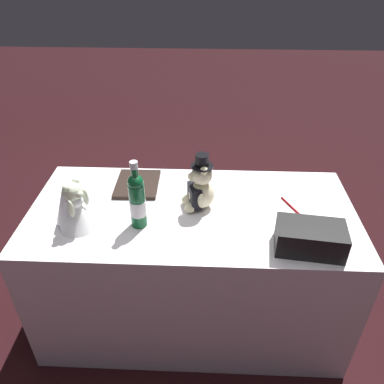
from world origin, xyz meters
name	(u,v)px	position (x,y,z in m)	size (l,w,h in m)	color
ground_plane	(192,312)	(0.00, 0.00, 0.00)	(12.00, 12.00, 0.00)	black
reception_table	(192,266)	(0.00, 0.00, 0.37)	(1.52, 0.73, 0.74)	white
teddy_bear_groom	(200,188)	(-0.03, -0.03, 0.84)	(0.15, 0.16, 0.28)	beige
teddy_bear_bride	(73,207)	(0.50, 0.13, 0.83)	(0.22, 0.19, 0.23)	white
champagne_bottle	(137,200)	(0.23, 0.12, 0.87)	(0.07, 0.07, 0.32)	#0F4F28
signing_pen	(291,206)	(-0.46, -0.04, 0.74)	(0.07, 0.14, 0.01)	maroon
gift_case_black	(310,238)	(-0.49, 0.24, 0.79)	(0.29, 0.19, 0.11)	black
guestbook	(137,184)	(0.29, -0.19, 0.75)	(0.21, 0.25, 0.02)	black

